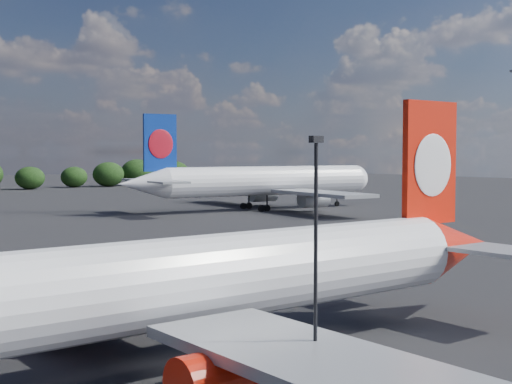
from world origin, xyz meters
TOP-DOWN VIEW (x-y plane):
  - qantas_airliner at (4.70, -0.43)m, footprint 43.98×41.73m
  - china_southern_airliner at (65.29, 76.37)m, footprint 54.11×51.53m
  - apron_lamp_post at (2.75, -9.61)m, footprint 0.55×0.30m

SIDE VIEW (x-z plane):
  - qantas_airliner at x=4.70m, z-range -2.81..11.59m
  - china_southern_airliner at x=65.29m, z-range -3.45..14.20m
  - apron_lamp_post at x=2.75m, z-range 0.65..12.34m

